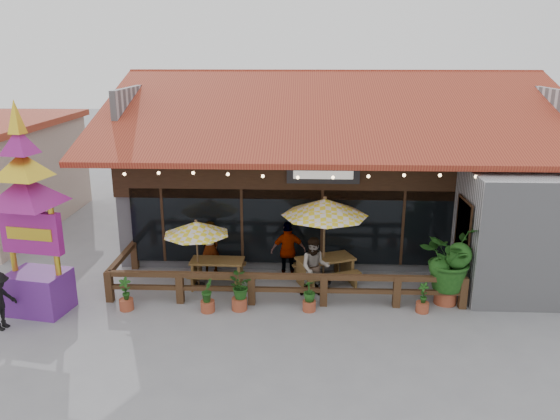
{
  "coord_description": "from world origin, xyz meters",
  "views": [
    {
      "loc": [
        -1.12,
        -14.31,
        6.85
      ],
      "look_at": [
        -1.79,
        1.5,
        2.15
      ],
      "focal_mm": 35.0,
      "sensor_mm": 36.0,
      "label": 1
    }
  ],
  "objects_px": {
    "umbrella_left": "(196,228)",
    "picnic_table_left": "(217,268)",
    "tropical_plant": "(449,259)",
    "picnic_table_right": "(325,266)",
    "umbrella_right": "(325,208)",
    "thai_sign_tower": "(26,197)",
    "pedestrian": "(0,301)"
  },
  "relations": [
    {
      "from": "umbrella_left",
      "to": "picnic_table_left",
      "type": "xyz_separation_m",
      "value": [
        0.55,
        0.21,
        -1.31
      ]
    },
    {
      "from": "picnic_table_left",
      "to": "tropical_plant",
      "type": "bearing_deg",
      "value": -9.16
    },
    {
      "from": "umbrella_left",
      "to": "picnic_table_left",
      "type": "height_order",
      "value": "umbrella_left"
    },
    {
      "from": "umbrella_left",
      "to": "picnic_table_left",
      "type": "relative_size",
      "value": 1.45
    },
    {
      "from": "tropical_plant",
      "to": "picnic_table_right",
      "type": "bearing_deg",
      "value": 159.61
    },
    {
      "from": "umbrella_right",
      "to": "picnic_table_right",
      "type": "height_order",
      "value": "umbrella_right"
    },
    {
      "from": "picnic_table_left",
      "to": "picnic_table_right",
      "type": "relative_size",
      "value": 0.76
    },
    {
      "from": "umbrella_right",
      "to": "tropical_plant",
      "type": "distance_m",
      "value": 3.74
    },
    {
      "from": "picnic_table_right",
      "to": "thai_sign_tower",
      "type": "xyz_separation_m",
      "value": [
        -7.76,
        -2.17,
        2.67
      ]
    },
    {
      "from": "picnic_table_right",
      "to": "thai_sign_tower",
      "type": "distance_m",
      "value": 8.49
    },
    {
      "from": "umbrella_right",
      "to": "thai_sign_tower",
      "type": "height_order",
      "value": "thai_sign_tower"
    },
    {
      "from": "umbrella_left",
      "to": "picnic_table_left",
      "type": "bearing_deg",
      "value": 20.97
    },
    {
      "from": "umbrella_left",
      "to": "tropical_plant",
      "type": "relative_size",
      "value": 1.01
    },
    {
      "from": "umbrella_left",
      "to": "umbrella_right",
      "type": "xyz_separation_m",
      "value": [
        3.74,
        0.38,
        0.56
      ]
    },
    {
      "from": "picnic_table_left",
      "to": "pedestrian",
      "type": "relative_size",
      "value": 1.05
    },
    {
      "from": "picnic_table_left",
      "to": "pedestrian",
      "type": "distance_m",
      "value": 5.87
    },
    {
      "from": "tropical_plant",
      "to": "picnic_table_left",
      "type": "bearing_deg",
      "value": 170.84
    },
    {
      "from": "umbrella_left",
      "to": "thai_sign_tower",
      "type": "relative_size",
      "value": 0.38
    },
    {
      "from": "pedestrian",
      "to": "picnic_table_left",
      "type": "bearing_deg",
      "value": -45.94
    },
    {
      "from": "picnic_table_left",
      "to": "picnic_table_right",
      "type": "height_order",
      "value": "picnic_table_right"
    },
    {
      "from": "picnic_table_right",
      "to": "umbrella_left",
      "type": "bearing_deg",
      "value": -174.21
    },
    {
      "from": "pedestrian",
      "to": "tropical_plant",
      "type": "bearing_deg",
      "value": -67.23
    },
    {
      "from": "picnic_table_left",
      "to": "picnic_table_right",
      "type": "bearing_deg",
      "value": 3.09
    },
    {
      "from": "tropical_plant",
      "to": "umbrella_right",
      "type": "bearing_deg",
      "value": 159.93
    },
    {
      "from": "picnic_table_left",
      "to": "picnic_table_right",
      "type": "xyz_separation_m",
      "value": [
        3.25,
        0.17,
        0.04
      ]
    },
    {
      "from": "umbrella_left",
      "to": "thai_sign_tower",
      "type": "distance_m",
      "value": 4.57
    },
    {
      "from": "umbrella_right",
      "to": "pedestrian",
      "type": "bearing_deg",
      "value": -158.9
    },
    {
      "from": "tropical_plant",
      "to": "pedestrian",
      "type": "relative_size",
      "value": 1.5
    },
    {
      "from": "umbrella_right",
      "to": "pedestrian",
      "type": "xyz_separation_m",
      "value": [
        -8.23,
        -3.17,
        -1.62
      ]
    },
    {
      "from": "tropical_plant",
      "to": "pedestrian",
      "type": "bearing_deg",
      "value": -170.49
    },
    {
      "from": "picnic_table_left",
      "to": "thai_sign_tower",
      "type": "relative_size",
      "value": 0.27
    },
    {
      "from": "picnic_table_right",
      "to": "thai_sign_tower",
      "type": "relative_size",
      "value": 0.35
    }
  ]
}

